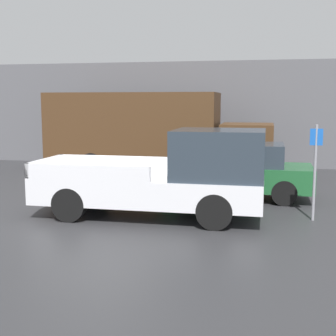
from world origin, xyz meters
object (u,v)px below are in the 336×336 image
pickup_truck (172,177)px  car (239,170)px  delivery_truck (149,131)px  parking_sign (315,167)px

pickup_truck → car: 3.24m
car → pickup_truck: bearing=-117.3°
delivery_truck → parking_sign: size_ratio=3.80×
delivery_truck → parking_sign: 8.80m
pickup_truck → car: (1.48, 2.87, -0.20)m
parking_sign → car: bearing=129.0°
delivery_truck → parking_sign: (5.83, -6.58, -0.41)m
parking_sign → delivery_truck: bearing=131.5°
car → parking_sign: size_ratio=1.87×
pickup_truck → delivery_truck: bearing=108.7°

